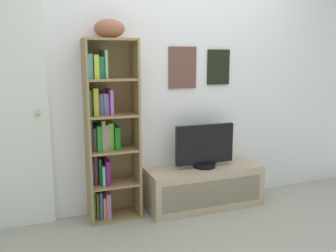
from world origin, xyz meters
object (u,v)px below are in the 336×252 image
object	(u,v)px
tv_stand	(204,187)
television	(205,147)
football	(109,29)
door	(0,110)
bookshelf	(106,134)

from	to	relation	value
tv_stand	television	size ratio (longest dim) A/B	1.91
football	tv_stand	size ratio (longest dim) A/B	0.23
football	television	distance (m)	1.42
television	door	distance (m)	1.86
tv_stand	football	bearing A→B (deg)	175.84
bookshelf	football	xyz separation A→B (m)	(0.05, -0.03, 0.91)
tv_stand	television	world-z (taller)	television
bookshelf	football	world-z (taller)	football
bookshelf	television	bearing A→B (deg)	-5.58
door	tv_stand	bearing A→B (deg)	-5.78
door	television	bearing A→B (deg)	-5.74
bookshelf	television	size ratio (longest dim) A/B	2.71
television	door	world-z (taller)	door
television	door	bearing A→B (deg)	174.26
bookshelf	television	distance (m)	0.96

